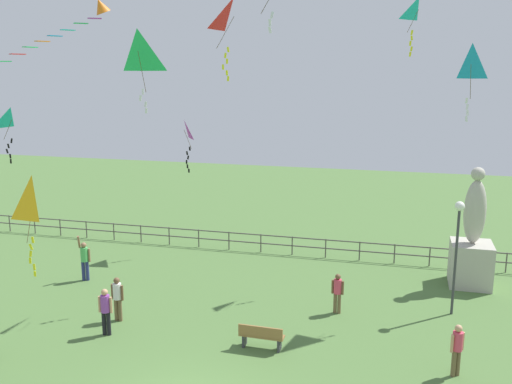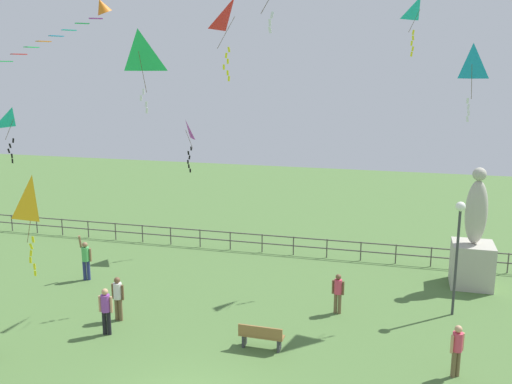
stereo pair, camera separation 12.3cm
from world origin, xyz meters
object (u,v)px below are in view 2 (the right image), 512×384
at_px(statue_monument, 473,250).
at_px(person_4, 118,296).
at_px(person_0, 338,291).
at_px(kite_1, 186,132).
at_px(kite_3, 419,12).
at_px(streamer_kite, 94,11).
at_px(kite_6, 472,67).
at_px(kite_4, 139,53).
at_px(kite_5, 34,201).
at_px(lamppost, 459,233).
at_px(park_bench, 261,336).
at_px(person_5, 86,258).
at_px(person_2, 457,347).
at_px(kite_8, 234,19).
at_px(person_3, 106,308).
at_px(kite_0, 13,122).

xyz_separation_m(statue_monument, person_4, (-12.89, -7.05, -0.65)).
bearing_deg(person_0, kite_1, 146.24).
xyz_separation_m(kite_3, streamer_kite, (-12.42, -4.30, -0.06)).
bearing_deg(kite_6, kite_4, -163.10).
xyz_separation_m(person_4, streamer_kite, (-2.29, 3.35, 10.37)).
distance_m(person_0, kite_5, 11.22).
height_order(kite_3, kite_6, kite_3).
distance_m(lamppost, park_bench, 8.22).
bearing_deg(lamppost, statue_monument, 73.96).
relative_size(person_0, kite_5, 0.49).
distance_m(person_4, streamer_kite, 11.14).
relative_size(statue_monument, park_bench, 3.41).
bearing_deg(kite_6, person_5, -177.16).
bearing_deg(person_2, person_4, 175.73).
bearing_deg(person_2, person_0, 137.97).
xyz_separation_m(person_2, kite_8, (-8.36, 4.74, 10.01)).
height_order(person_4, person_5, person_5).
bearing_deg(kite_3, kite_5, -136.66).
bearing_deg(person_2, kite_8, 150.43).
bearing_deg(kite_3, statue_monument, -12.35).
bearing_deg(kite_4, streamer_kite, 140.45).
bearing_deg(park_bench, kite_5, -162.25).
bearing_deg(person_3, statue_monument, 32.75).
height_order(person_3, streamer_kite, streamer_kite).
bearing_deg(streamer_kite, kite_0, -173.20).
height_order(person_4, kite_0, kite_0).
distance_m(lamppost, kite_3, 9.27).
xyz_separation_m(person_4, kite_5, (-1.04, -2.89, 4.14)).
distance_m(kite_5, streamer_kite, 8.91).
height_order(person_0, kite_5, kite_5).
distance_m(park_bench, kite_5, 8.40).
bearing_deg(kite_4, person_5, 148.65).
xyz_separation_m(person_5, kite_1, (2.85, 4.91, 5.07)).
bearing_deg(kite_0, person_2, -11.93).
bearing_deg(person_4, streamer_kite, 124.35).
distance_m(person_5, streamer_kite, 10.37).
bearing_deg(kite_1, kite_6, -18.32).
relative_size(kite_1, kite_5, 0.82).
bearing_deg(person_2, statue_monument, 81.50).
distance_m(park_bench, kite_3, 14.51).
bearing_deg(person_4, kite_4, 39.27).
bearing_deg(person_2, kite_6, 86.91).
xyz_separation_m(kite_1, streamer_kite, (-1.76, -4.89, 5.24)).
distance_m(person_2, kite_6, 9.61).
distance_m(lamppost, kite_0, 18.48).
bearing_deg(person_0, person_5, 176.83).
height_order(statue_monument, lamppost, statue_monument).
distance_m(person_4, kite_0, 9.04).
xyz_separation_m(person_0, kite_0, (-13.86, 0.18, 6.04)).
bearing_deg(kite_8, person_5, -175.47).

